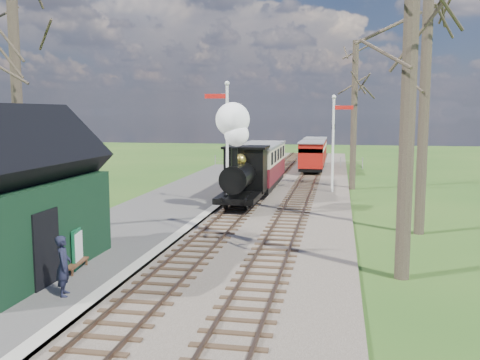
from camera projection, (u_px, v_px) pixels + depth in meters
The scene contains 19 objects.
ground at pixel (96, 351), 10.62m from camera, with size 140.00×140.00×0.00m, color #224E18.
distant_hills at pixel (313, 262), 75.19m from camera, with size 114.40×48.00×22.02m.
ballast_bed at pixel (281, 191), 31.84m from camera, with size 8.00×60.00×0.10m, color brown.
track_near at pixel (259, 190), 32.07m from camera, with size 1.60×60.00×0.15m.
track_far at pixel (303, 191), 31.59m from camera, with size 1.60×60.00×0.15m.
platform at pixel (160, 212), 24.90m from camera, with size 5.00×44.00×0.20m, color #474442.
coping_strip at pixel (208, 214), 24.48m from camera, with size 0.40×44.00×0.21m, color #B2AD9E.
station_shed at pixel (14, 200), 15.02m from camera, with size 3.25×6.30×4.78m.
semaphore_near at pixel (226, 135), 25.91m from camera, with size 1.22×0.24×6.22m.
semaphore_far at pixel (334, 136), 30.86m from camera, with size 1.22×0.24×5.72m.
bare_trees at pixel (248, 99), 19.58m from camera, with size 15.51×22.39×12.00m.
fence_line at pixel (287, 162), 45.61m from camera, with size 12.60×0.08×1.00m.
locomotive at pixel (241, 163), 25.90m from camera, with size 1.99×4.65×4.98m.
coach at pixel (260, 164), 31.89m from camera, with size 2.32×7.96×2.44m.
red_carriage_a at pixel (312, 156), 41.23m from camera, with size 1.91×4.73×2.01m.
red_carriage_b at pixel (315, 151), 46.59m from camera, with size 1.91×4.73×2.01m.
sign_board at pixel (78, 248), 15.57m from camera, with size 0.24×0.79×1.16m.
bench at pixel (72, 259), 15.36m from camera, with size 0.50×1.30×0.73m.
person at pixel (63, 266), 13.20m from camera, with size 0.55×0.36×1.52m, color black.
Camera 1 is at (4.66, -9.41, 4.72)m, focal length 40.00 mm.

